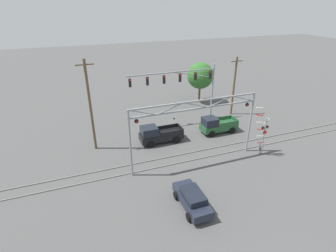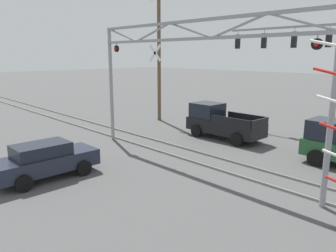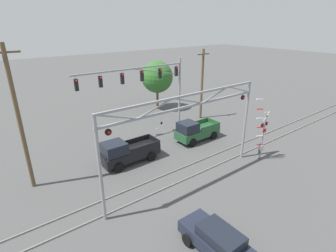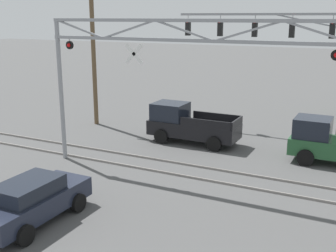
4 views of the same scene
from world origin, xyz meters
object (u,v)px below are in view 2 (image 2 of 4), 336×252
(pickup_truck_lead, at_px, (221,122))
(sedan_waiting, at_px, (45,160))
(utility_pole_left, at_px, (159,56))
(crossing_gantry, at_px, (189,62))

(pickup_truck_lead, xyz_separation_m, sedan_waiting, (-0.88, -11.22, -0.21))
(sedan_waiting, height_order, utility_pole_left, utility_pole_left)
(sedan_waiting, bearing_deg, pickup_truck_lead, 85.53)
(crossing_gantry, distance_m, pickup_truck_lead, 6.90)
(crossing_gantry, relative_size, sedan_waiting, 3.03)
(pickup_truck_lead, bearing_deg, sedan_waiting, -94.47)
(crossing_gantry, bearing_deg, sedan_waiting, -116.41)
(pickup_truck_lead, xyz_separation_m, utility_pole_left, (-7.16, 1.14, 4.20))
(crossing_gantry, height_order, pickup_truck_lead, crossing_gantry)
(pickup_truck_lead, bearing_deg, utility_pole_left, 170.97)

